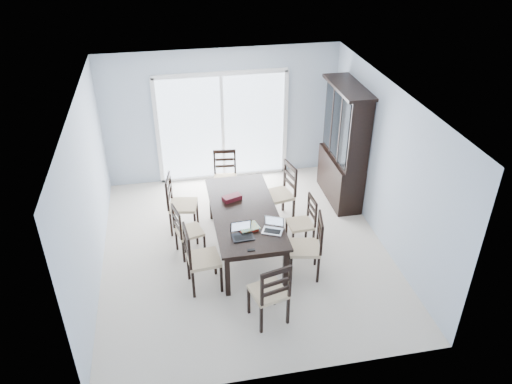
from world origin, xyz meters
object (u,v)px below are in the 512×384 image
Objects in this scene: chair_end_near at (272,288)px; cell_phone at (251,250)px; laptop_dark at (243,235)px; hot_tub at (190,135)px; chair_right_near at (312,240)px; chair_end_far at (225,171)px; dining_table at (245,215)px; chair_right_mid at (306,217)px; game_box at (232,198)px; chair_left_near at (196,252)px; chair_left_far at (177,198)px; laptop_silver at (272,229)px; chair_left_mid at (184,226)px; china_hutch at (344,146)px; chair_right_far at (284,187)px.

cell_phone is at bearing 88.76° from chair_end_near.
hot_tub is at bearing 92.15° from laptop_dark.
chair_end_far is (-0.95, 2.40, -0.03)m from chair_right_near.
hot_tub is (-0.59, 3.63, -0.23)m from dining_table.
chair_right_near reaches higher than chair_right_mid.
chair_right_near is 3.63× the size of laptop_dark.
chair_right_near is 3.92× the size of game_box.
chair_right_mid is at bearing 2.01° from chair_right_near.
chair_left_far is at bearing -178.71° from chair_left_near.
chair_end_far is at bearing 84.81° from laptop_dark.
chair_end_far is 10.95× the size of cell_phone.
laptop_silver is at bearing 53.20° from chair_left_far.
chair_left_near is 0.65× the size of hot_tub.
chair_right_near is at bearing 14.13° from cell_phone.
cell_phone is at bearing -94.41° from dining_table.
chair_right_mid is at bearing 71.84° from chair_left_mid.
hot_tub is at bearing 126.37° from laptop_silver.
game_box reaches higher than cell_phone.
china_hutch is 1.36m from chair_right_far.
cell_phone is (0.06, -0.32, -0.05)m from laptop_dark.
chair_right_mid is (0.98, -0.05, -0.13)m from dining_table.
chair_left_far is (-3.04, -0.47, -0.45)m from china_hutch.
chair_left_far reaches higher than chair_left_mid.
chair_left_far reaches higher than chair_end_far.
laptop_silver is (0.23, 1.03, 0.19)m from chair_end_near.
chair_right_mid is at bearing -66.90° from hot_tub.
laptop_dark is at bearing 101.16° from cell_phone.
dining_table is 1.13m from chair_right_far.
chair_right_far is at bearing 97.11° from chair_left_mid.
chair_end_near is (-0.74, -2.43, -0.03)m from chair_right_far.
dining_table is 7.37× the size of game_box.
laptop_dark is (-1.12, -0.64, 0.26)m from chair_right_mid.
chair_right_far is (1.77, 0.73, 0.10)m from chair_left_mid.
china_hutch reaches higher than chair_end_near.
cell_phone is (-0.15, 0.65, 0.14)m from chair_end_near.
chair_left_mid is 0.93× the size of chair_end_far.
chair_right_near is 0.73m from chair_right_mid.
cell_phone is (-0.08, -1.00, 0.08)m from dining_table.
chair_right_far reaches higher than laptop_silver.
laptop_dark is 0.93× the size of laptop_silver.
chair_left_near reaches higher than laptop_silver.
chair_left_mid reaches higher than hot_tub.
chair_end_far is (0.87, 1.58, 0.04)m from chair_left_mid.
dining_table is at bearing -80.83° from hot_tub.
chair_left_mid is 3.60m from hot_tub.
china_hutch is at bearing 108.82° from chair_left_far.
laptop_dark is (-0.96, -1.46, 0.16)m from chair_right_far.
chair_left_near is 2.24m from chair_right_far.
game_box is (0.81, 0.30, 0.25)m from chair_left_mid.
chair_left_mid is at bearing 134.06° from laptop_dark.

